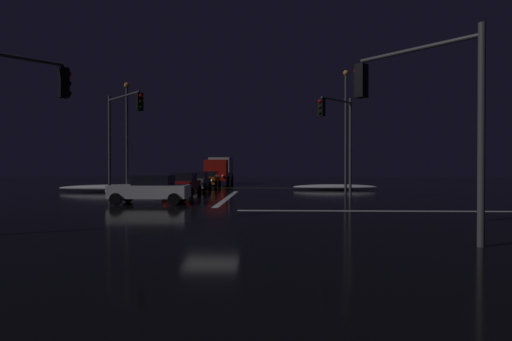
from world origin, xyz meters
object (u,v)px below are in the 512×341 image
sedan_orange (209,179)px  traffic_signal_ne (339,129)px  traffic_signal_nw (121,125)px  sedan_white_crossing (151,189)px  box_truck (220,169)px  sedan_red (183,184)px  traffic_signal_se (421,101)px  streetlamp_right_near (346,122)px  sedan_gray (197,181)px  streetlamp_left_near (127,129)px

sedan_orange → traffic_signal_ne: size_ratio=0.66×
sedan_orange → traffic_signal_nw: bearing=-103.5°
sedan_white_crossing → box_truck: bearing=88.2°
sedan_orange → traffic_signal_nw: 15.23m
sedan_red → traffic_signal_se: size_ratio=0.76×
sedan_white_crossing → streetlamp_right_near: 16.74m
sedan_orange → streetlamp_right_near: size_ratio=0.45×
sedan_gray → traffic_signal_se: (10.52, -22.73, 3.09)m
traffic_signal_se → streetlamp_right_near: streetlamp_right_near is taller
streetlamp_left_near → streetlamp_right_near: bearing=0.0°
traffic_signal_ne → streetlamp_right_near: (1.61, 6.11, 1.09)m
sedan_red → sedan_orange: bearing=89.6°
sedan_orange → box_truck: 6.77m
sedan_gray → streetlamp_left_near: (-5.19, -2.52, 4.29)m
streetlamp_left_near → sedan_orange: bearing=55.5°
sedan_gray → sedan_orange: size_ratio=1.00×
sedan_gray → traffic_signal_ne: (10.71, -8.63, 3.64)m
sedan_gray → traffic_signal_nw: size_ratio=0.64×
sedan_gray → streetlamp_left_near: 7.19m
sedan_white_crossing → traffic_signal_ne: traffic_signal_ne is taller
sedan_gray → streetlamp_right_near: (12.32, -2.52, 4.73)m
box_truck → sedan_orange: bearing=-92.6°
traffic_signal_nw → streetlamp_right_near: size_ratio=0.70×
box_truck → streetlamp_left_near: 16.01m
sedan_gray → traffic_signal_nw: 10.30m
sedan_white_crossing → streetlamp_left_near: (-4.94, 9.99, 4.29)m
traffic_signal_nw → sedan_white_crossing: bearing=-49.8°
sedan_red → sedan_gray: bearing=91.2°
traffic_signal_ne → sedan_red: bearing=166.3°
box_truck → traffic_signal_se: 36.26m
sedan_orange → traffic_signal_se: 30.07m
box_truck → streetlamp_right_near: 19.14m
streetlamp_left_near → streetlamp_right_near: streetlamp_right_near is taller
traffic_signal_nw → traffic_signal_se: 19.47m
sedan_white_crossing → traffic_signal_nw: 6.03m
streetlamp_right_near → box_truck: bearing=129.0°
sedan_red → sedan_gray: (-0.12, 6.05, 0.00)m
box_truck → traffic_signal_ne: bearing=-63.7°
sedan_red → traffic_signal_nw: size_ratio=0.64×
sedan_red → box_truck: 18.13m
sedan_white_crossing → sedan_gray: bearing=88.8°
traffic_signal_ne → traffic_signal_se: bearing=-90.8°
traffic_signal_nw → streetlamp_right_near: bearing=22.6°
sedan_gray → traffic_signal_se: size_ratio=0.76×
sedan_gray → sedan_white_crossing: same height
traffic_signal_nw → box_truck: bearing=79.9°
traffic_signal_ne → streetlamp_left_near: size_ratio=0.74×
traffic_signal_ne → streetlamp_right_near: streetlamp_right_near is taller
box_truck → traffic_signal_se: size_ratio=1.46×
traffic_signal_ne → sedan_white_crossing: bearing=-160.5°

